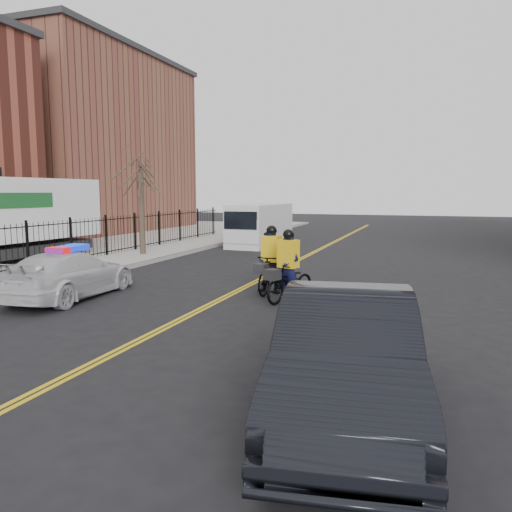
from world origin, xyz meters
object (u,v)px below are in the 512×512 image
object	(u,v)px
police_cruiser	(69,274)
dark_sedan	(347,355)
cargo_van	(259,226)
cyclist_near	(288,276)
cyclist_far	(271,267)

from	to	relation	value
police_cruiser	dark_sedan	size ratio (longest dim) A/B	0.93
cargo_van	cyclist_near	world-z (taller)	cargo_van
dark_sedan	cyclist_near	size ratio (longest dim) A/B	2.35
police_cruiser	cyclist_far	world-z (taller)	cyclist_far
police_cruiser	dark_sedan	distance (m)	10.60
dark_sedan	cargo_van	bearing A→B (deg)	103.68
police_cruiser	cargo_van	distance (m)	15.86
cargo_van	cyclist_near	bearing A→B (deg)	-65.07
police_cruiser	cargo_van	size ratio (longest dim) A/B	0.84
dark_sedan	cargo_van	size ratio (longest dim) A/B	0.90
cargo_van	cyclist_far	xyz separation A→B (m)	(4.98, -13.17, -0.35)
dark_sedan	cyclist_far	world-z (taller)	cyclist_far
cargo_van	dark_sedan	bearing A→B (deg)	-65.11
cargo_van	cyclist_near	size ratio (longest dim) A/B	2.60
police_cruiser	cyclist_far	xyz separation A→B (m)	(5.56, 2.67, 0.13)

